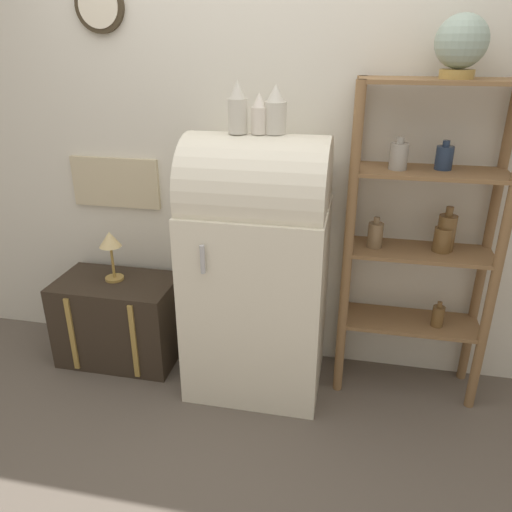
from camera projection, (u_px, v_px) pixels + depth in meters
The scene contains 10 objects.
ground_plane at pixel (248, 405), 2.74m from camera, with size 12.00×12.00×0.00m, color #60564C.
wall_back at pixel (268, 138), 2.72m from camera, with size 7.00×0.09×2.70m.
refrigerator at pixel (257, 265), 2.67m from camera, with size 0.73×0.63×1.43m.
suitcase_trunk at pixel (119, 319), 3.07m from camera, with size 0.71×0.43×0.53m.
shelf_unit at pixel (422, 230), 2.54m from camera, with size 0.77×0.31×1.68m.
globe at pixel (461, 44), 2.17m from camera, with size 0.23×0.23×0.27m.
vase_left at pixel (238, 109), 2.35m from camera, with size 0.09×0.09×0.25m.
vase_center at pixel (259, 115), 2.35m from camera, with size 0.07×0.07×0.19m.
vase_right at pixel (276, 111), 2.35m from camera, with size 0.10×0.10×0.23m.
desk_lamp at pixel (110, 244), 2.89m from camera, with size 0.13×0.13×0.30m.
Camera 1 is at (0.49, -2.13, 1.84)m, focal length 35.00 mm.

